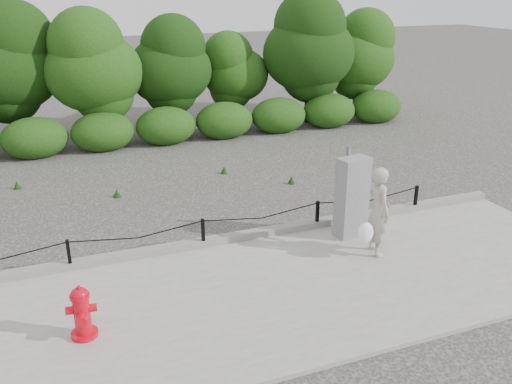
{
  "coord_description": "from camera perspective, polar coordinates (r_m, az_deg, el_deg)",
  "views": [
    {
      "loc": [
        -2.5,
        -9.27,
        4.99
      ],
      "look_at": [
        1.19,
        0.2,
        1.0
      ],
      "focal_mm": 38.0,
      "sensor_mm": 36.0,
      "label": 1
    }
  ],
  "objects": [
    {
      "name": "sidewalk",
      "position": [
        9.14,
        -1.98,
        -11.36
      ],
      "size": [
        14.0,
        4.0,
        0.08
      ],
      "primitive_type": "cube",
      "color": "gray",
      "rests_on": "ground"
    },
    {
      "name": "curb",
      "position": [
        10.8,
        -5.62,
        -5.32
      ],
      "size": [
        14.0,
        0.22,
        0.14
      ],
      "primitive_type": "cube",
      "color": "slate",
      "rests_on": "sidewalk"
    },
    {
      "name": "utility_cabinet",
      "position": [
        11.06,
        10.05,
        -0.54
      ],
      "size": [
        0.69,
        0.51,
        1.84
      ],
      "rotation": [
        0.0,
        0.0,
        0.18
      ],
      "color": "gray",
      "rests_on": "sidewalk"
    },
    {
      "name": "pedestrian",
      "position": [
        10.39,
        12.69,
        -2.13
      ],
      "size": [
        0.76,
        0.68,
        1.74
      ],
      "rotation": [
        0.0,
        0.0,
        1.43
      ],
      "color": "#A1988A",
      "rests_on": "sidewalk"
    },
    {
      "name": "chain_barrier",
      "position": [
        10.62,
        -5.61,
        -3.95
      ],
      "size": [
        10.06,
        0.06,
        0.6
      ],
      "color": "black",
      "rests_on": "sidewalk"
    },
    {
      "name": "treeline",
      "position": [
        18.62,
        -11.99,
        13.11
      ],
      "size": [
        20.15,
        3.67,
        4.6
      ],
      "color": "black",
      "rests_on": "ground"
    },
    {
      "name": "ground",
      "position": [
        10.82,
        -5.52,
        -6.14
      ],
      "size": [
        90.0,
        90.0,
        0.0
      ],
      "primitive_type": "plane",
      "color": "#2D2B28",
      "rests_on": "ground"
    },
    {
      "name": "fire_hydrant",
      "position": [
        8.45,
        -17.86,
        -12.01
      ],
      "size": [
        0.45,
        0.47,
        0.84
      ],
      "rotation": [
        0.0,
        0.0,
        -0.14
      ],
      "color": "red",
      "rests_on": "sidewalk"
    }
  ]
}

